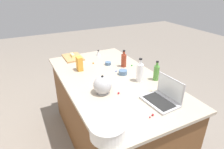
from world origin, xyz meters
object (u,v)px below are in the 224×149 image
(kettle, at_px, (102,85))
(cutting_board, at_px, (73,57))
(bottle_vinegar, at_px, (140,72))
(laptop, at_px, (163,97))
(mixing_bowl_large, at_px, (108,129))
(ramekin_medium, at_px, (108,63))
(butter_stick_left, at_px, (72,55))
(candy_bag, at_px, (80,64))
(kitchen_timer, at_px, (98,53))
(ramekin_small, at_px, (123,72))
(bottle_olive, at_px, (156,72))
(bottle_soy, at_px, (124,60))

(kettle, xyz_separation_m, cutting_board, (1.03, -0.01, -0.07))
(bottle_vinegar, bearing_deg, laptop, 175.80)
(mixing_bowl_large, distance_m, ramekin_medium, 1.26)
(laptop, bearing_deg, butter_stick_left, 16.10)
(mixing_bowl_large, height_order, kettle, kettle)
(mixing_bowl_large, height_order, candy_bag, candy_bag)
(kitchen_timer, bearing_deg, ramekin_small, -179.29)
(butter_stick_left, height_order, candy_bag, candy_bag)
(laptop, height_order, cutting_board, laptop)
(mixing_bowl_large, bearing_deg, kitchen_timer, -20.84)
(kettle, bearing_deg, bottle_olive, -91.67)
(cutting_board, height_order, candy_bag, candy_bag)
(cutting_board, distance_m, ramekin_small, 0.85)
(mixing_bowl_large, bearing_deg, bottle_olive, -57.66)
(mixing_bowl_large, bearing_deg, bottle_soy, -35.07)
(mixing_bowl_large, bearing_deg, candy_bag, -8.71)
(laptop, height_order, mixing_bowl_large, laptop)
(butter_stick_left, bearing_deg, mixing_bowl_large, 172.27)
(laptop, bearing_deg, cutting_board, 16.23)
(bottle_soy, xyz_separation_m, ramekin_small, (-0.19, 0.12, -0.06))
(kettle, xyz_separation_m, butter_stick_left, (1.04, -0.01, -0.04))
(bottle_olive, bearing_deg, laptop, 150.42)
(ramekin_small, bearing_deg, bottle_olive, -138.06)
(laptop, distance_m, butter_stick_left, 1.49)
(laptop, height_order, bottle_soy, laptop)
(laptop, xyz_separation_m, bottle_vinegar, (0.42, -0.03, 0.06))
(bottle_soy, relative_size, ramekin_medium, 2.74)
(bottle_soy, bearing_deg, kitchen_timer, 13.97)
(laptop, height_order, ramekin_small, laptop)
(bottle_soy, bearing_deg, laptop, 174.94)
(bottle_olive, distance_m, ramekin_small, 0.38)
(butter_stick_left, distance_m, ramekin_small, 0.86)
(bottle_vinegar, distance_m, kettle, 0.45)
(kettle, distance_m, ramekin_small, 0.46)
(laptop, xyz_separation_m, kettle, (0.38, 0.42, 0.03))
(kitchen_timer, bearing_deg, bottle_vinegar, -174.82)
(bottle_vinegar, distance_m, ramekin_small, 0.25)
(bottle_soy, distance_m, kettle, 0.67)
(cutting_board, height_order, kitchen_timer, kitchen_timer)
(bottle_soy, distance_m, ramekin_small, 0.23)
(bottle_vinegar, relative_size, butter_stick_left, 2.38)
(butter_stick_left, xyz_separation_m, ramekin_small, (-0.78, -0.37, -0.01))
(mixing_bowl_large, bearing_deg, ramekin_small, -35.79)
(bottle_vinegar, xyz_separation_m, kettle, (-0.04, 0.45, -0.03))
(laptop, bearing_deg, bottle_vinegar, -4.20)
(mixing_bowl_large, distance_m, bottle_vinegar, 0.88)
(kettle, relative_size, butter_stick_left, 1.94)
(bottle_olive, xyz_separation_m, ramekin_small, (0.28, 0.25, -0.06))
(mixing_bowl_large, relative_size, kitchen_timer, 3.40)
(laptop, distance_m, bottle_olive, 0.42)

